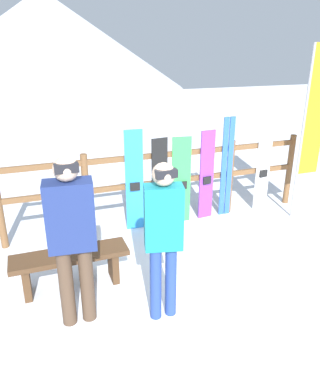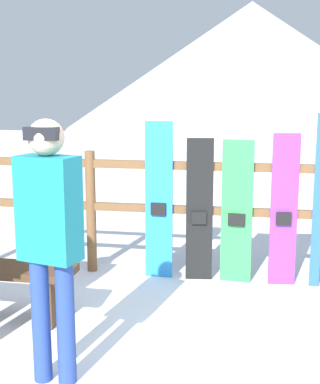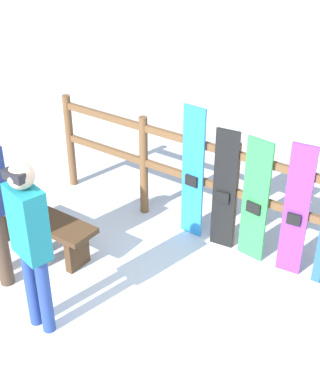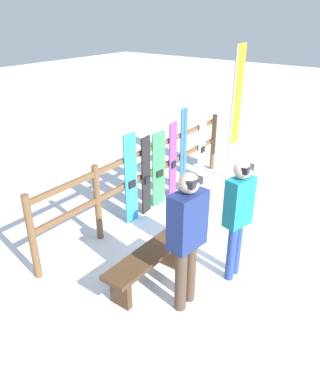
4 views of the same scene
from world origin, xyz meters
name	(u,v)px [view 4 (image 4 of 4)]	position (x,y,z in m)	size (l,w,h in m)	color
ground_plane	(237,242)	(0.00, 0.00, 0.00)	(40.00, 40.00, 0.00)	white
fence	(146,172)	(0.00, 1.80, 0.72)	(4.82, 0.10, 1.24)	brown
bench	(146,263)	(-1.59, 0.53, 0.33)	(1.32, 0.36, 0.45)	#4C331E
person_navy	(187,233)	(-1.60, -0.08, 1.02)	(0.47, 0.29, 1.75)	#4C3828
person_teal	(238,212)	(-0.77, -0.29, 0.99)	(0.40, 0.28, 1.66)	navy
snowboard_blue	(131,180)	(-0.47, 1.74, 0.77)	(0.27, 0.06, 1.54)	#288CE0
snowboard_black_stripe	(146,176)	(-0.07, 1.74, 0.69)	(0.26, 0.08, 1.39)	black
snowboard_green	(159,170)	(0.28, 1.74, 0.69)	(0.30, 0.08, 1.38)	green
snowboard_purple	(173,161)	(0.72, 1.74, 0.72)	(0.25, 0.08, 1.44)	purple
ski_pair_blue	(183,151)	(1.07, 1.74, 0.81)	(0.19, 0.02, 1.63)	blue
snowboard_white	(202,146)	(1.77, 1.74, 0.71)	(0.27, 0.07, 1.43)	white
rental_flag	(236,103)	(2.22, 1.28, 1.59)	(0.40, 0.04, 2.69)	#99999E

